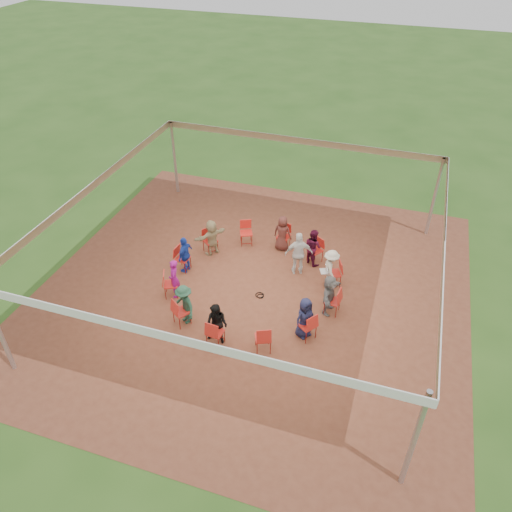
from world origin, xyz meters
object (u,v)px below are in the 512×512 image
(chair_8, at_px, (215,332))
(chair_11, at_px, (332,301))
(person_seated_2, at_px, (282,233))
(person_seated_5, at_px, (174,279))
(person_seated_7, at_px, (217,324))
(person_seated_9, at_px, (329,294))
(chair_0, at_px, (334,273))
(chair_6, at_px, (171,284))
(chair_5, at_px, (183,259))
(person_seated_6, at_px, (184,305))
(chair_10, at_px, (307,326))
(person_seated_3, at_px, (212,237))
(chair_7, at_px, (181,312))
(person_seated_0, at_px, (331,268))
(chair_3, at_px, (246,233))
(standing_person, at_px, (299,254))
(person_seated_4, at_px, (185,254))
(person_seated_8, at_px, (305,318))
(laptop, at_px, (325,270))
(cable_coil, at_px, (260,295))
(chair_1, at_px, (315,250))
(chair_4, at_px, (210,241))
(chair_2, at_px, (283,236))
(chair_9, at_px, (263,338))
(person_seated_1, at_px, (313,247))

(chair_8, relative_size, chair_11, 1.00)
(person_seated_2, distance_m, person_seated_5, 4.20)
(person_seated_7, bearing_deg, person_seated_2, 90.00)
(person_seated_5, bearing_deg, person_seated_9, 75.00)
(chair_0, relative_size, chair_6, 1.00)
(chair_5, bearing_deg, person_seated_6, 32.39)
(chair_0, height_order, person_seated_2, person_seated_2)
(chair_10, height_order, person_seated_2, person_seated_2)
(chair_10, height_order, person_seated_9, person_seated_9)
(person_seated_3, relative_size, person_seated_5, 1.00)
(chair_7, distance_m, person_seated_0, 4.81)
(chair_3, distance_m, standing_person, 2.41)
(chair_10, relative_size, person_seated_4, 0.69)
(person_seated_4, xyz_separation_m, person_seated_5, (0.20, -1.24, 0.00))
(person_seated_8, relative_size, laptop, 3.47)
(chair_10, bearing_deg, person_seated_2, 60.80)
(person_seated_0, bearing_deg, chair_5, 74.63)
(person_seated_8, bearing_deg, chair_3, 74.63)
(cable_coil, height_order, laptop, laptop)
(chair_7, bearing_deg, person_seated_3, 133.62)
(chair_1, bearing_deg, person_seated_5, 75.37)
(chair_4, distance_m, person_seated_6, 3.52)
(chair_2, bearing_deg, person_seated_6, 75.37)
(laptop, bearing_deg, chair_9, 138.39)
(chair_8, relative_size, person_seated_8, 0.69)
(chair_4, relative_size, person_seated_2, 0.69)
(chair_1, bearing_deg, chair_11, 150.00)
(chair_3, height_order, chair_5, same)
(chair_3, relative_size, chair_6, 1.00)
(chair_11, bearing_deg, person_seated_2, 46.38)
(person_seated_0, distance_m, person_seated_1, 1.26)
(person_seated_0, height_order, laptop, person_seated_0)
(chair_3, distance_m, person_seated_4, 2.50)
(chair_8, distance_m, person_seated_3, 4.31)
(chair_8, xyz_separation_m, laptop, (2.32, 3.46, 0.17))
(person_seated_5, xyz_separation_m, standing_person, (3.32, 2.28, 0.12))
(chair_0, distance_m, chair_3, 3.60)
(person_seated_2, height_order, laptop, person_seated_2)
(chair_1, xyz_separation_m, chair_7, (-2.97, -4.14, 0.00))
(chair_8, height_order, person_seated_5, person_seated_5)
(chair_5, relative_size, person_seated_5, 0.69)
(chair_5, relative_size, person_seated_3, 0.69)
(person_seated_8, bearing_deg, chair_0, 27.61)
(person_seated_1, relative_size, standing_person, 0.85)
(person_seated_3, height_order, laptop, person_seated_3)
(chair_6, xyz_separation_m, standing_person, (3.42, 2.33, 0.33))
(person_seated_3, bearing_deg, person_seated_5, 30.00)
(person_seated_4, height_order, person_seated_5, same)
(laptop, bearing_deg, standing_person, 45.36)
(chair_6, bearing_deg, standing_person, 99.99)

